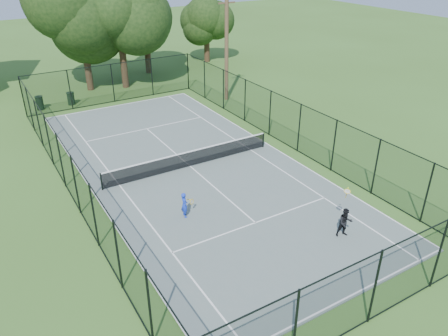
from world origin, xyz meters
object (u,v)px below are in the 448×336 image
trash_bin_right (71,98)px  utility_pole (227,48)px  trash_bin_left (40,103)px  player_black (345,222)px  player_blue (185,205)px  tennis_net (190,158)px

trash_bin_right → utility_pole: 12.56m
trash_bin_left → player_black: bearing=-71.0°
trash_bin_right → player_blue: size_ratio=0.79×
trash_bin_left → player_blue: bearing=-81.2°
utility_pole → player_blue: size_ratio=6.50×
trash_bin_left → player_blue: player_blue is taller
trash_bin_right → player_black: 23.93m
player_blue → player_black: (5.17, -4.84, 0.06)m
trash_bin_right → player_black: (5.76, -23.22, 0.25)m
trash_bin_left → player_black: size_ratio=0.50×
tennis_net → player_blue: player_blue is taller
trash_bin_left → player_blue: 18.70m
utility_pole → player_blue: (-10.32, -13.29, -3.38)m
utility_pole → trash_bin_left: bearing=158.5°
trash_bin_left → player_black: 24.66m
trash_bin_left → trash_bin_right: size_ratio=1.05×
tennis_net → player_black: (2.70, -9.12, 0.16)m
trash_bin_right → tennis_net: bearing=-77.7°
player_blue → utility_pole: bearing=52.2°
player_black → trash_bin_right: bearing=103.9°
trash_bin_right → player_black: size_ratio=0.48×
trash_bin_left → utility_pole: utility_pole is taller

